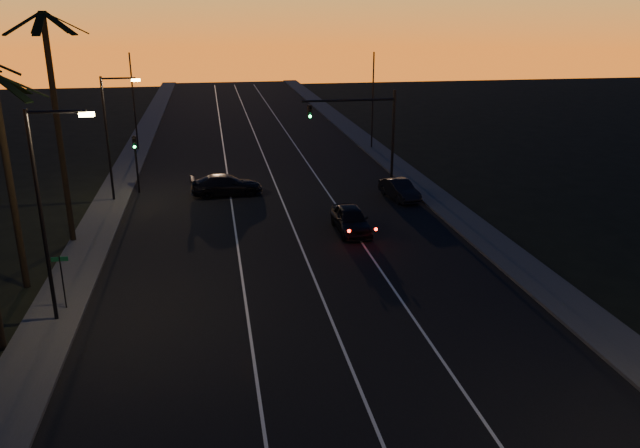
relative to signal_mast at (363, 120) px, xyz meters
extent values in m
cube|color=black|center=(-7.14, -9.99, -4.78)|extent=(20.00, 170.00, 0.01)
cube|color=#343432|center=(-18.34, -9.99, -4.70)|extent=(2.40, 170.00, 0.16)
cube|color=#343432|center=(4.06, -9.99, -4.70)|extent=(2.40, 170.00, 0.16)
cube|color=silver|center=(-10.14, -9.99, -4.76)|extent=(0.12, 160.00, 0.01)
cube|color=silver|center=(-6.64, -9.99, -4.76)|extent=(0.12, 160.00, 0.01)
cube|color=silver|center=(-3.14, -9.99, -4.76)|extent=(0.12, 160.00, 0.01)
cylinder|color=black|center=(-20.34, -15.99, 0.22)|extent=(0.32, 0.32, 10.00)
cube|color=black|center=(-19.31, -15.73, 4.65)|extent=(2.18, 0.92, 1.18)
cube|color=black|center=(-19.90, -15.03, 4.65)|extent=(1.25, 2.12, 1.18)
cube|color=black|center=(-19.49, -16.63, 4.65)|extent=(1.95, 1.61, 1.18)
cylinder|color=black|center=(-19.34, -9.99, 1.47)|extent=(0.32, 0.32, 12.50)
cube|color=black|center=(-18.31, -9.73, 7.15)|extent=(2.18, 0.92, 1.18)
cube|color=black|center=(-18.90, -9.03, 7.15)|extent=(1.25, 2.12, 1.18)
cube|color=black|center=(-19.82, -9.05, 7.15)|extent=(1.34, 2.09, 1.18)
cube|color=black|center=(-20.37, -9.78, 7.15)|extent=(2.18, 0.82, 1.18)
cube|color=black|center=(-20.15, -10.67, 7.15)|extent=(1.90, 1.69, 1.18)
cube|color=black|center=(-19.31, -11.05, 7.15)|extent=(0.45, 2.16, 1.18)
cube|color=black|center=(-18.49, -10.63, 7.15)|extent=(1.95, 1.61, 1.18)
cylinder|color=black|center=(-18.14, -19.99, -0.28)|extent=(0.16, 0.16, 9.00)
cylinder|color=black|center=(-17.04, -19.99, 4.07)|extent=(2.20, 0.12, 0.12)
cube|color=#FDD365|center=(-15.94, -19.99, 3.94)|extent=(0.55, 0.26, 0.16)
cylinder|color=black|center=(-18.14, -1.99, -0.53)|extent=(0.16, 0.16, 8.50)
cylinder|color=black|center=(-17.04, -1.99, 3.57)|extent=(2.20, 0.12, 0.12)
cube|color=#FDD365|center=(-15.94, -1.99, 3.44)|extent=(0.55, 0.26, 0.16)
cylinder|color=black|center=(-17.94, -18.99, -3.48)|extent=(0.06, 0.06, 2.60)
cube|color=#0D512C|center=(-17.94, -18.99, -2.33)|extent=(0.70, 0.03, 0.20)
cylinder|color=black|center=(2.36, 0.01, -1.28)|extent=(0.20, 0.20, 7.00)
cylinder|color=black|center=(-1.14, 0.01, 1.52)|extent=(7.00, 0.16, 0.16)
cube|color=black|center=(-4.04, 0.01, 0.77)|extent=(0.32, 0.28, 1.00)
sphere|color=black|center=(-4.04, -0.16, 1.09)|extent=(0.20, 0.20, 0.20)
sphere|color=black|center=(-4.04, -0.16, 0.77)|extent=(0.20, 0.20, 0.20)
sphere|color=#14FF59|center=(-4.04, -0.16, 0.45)|extent=(0.20, 0.20, 0.20)
cylinder|color=black|center=(-16.64, 0.01, -2.68)|extent=(0.14, 0.14, 4.20)
cube|color=black|center=(-16.64, 0.01, -1.08)|extent=(0.28, 0.25, 0.90)
sphere|color=black|center=(-16.64, -0.14, -0.80)|extent=(0.18, 0.18, 0.18)
sphere|color=black|center=(-16.64, -0.14, -1.08)|extent=(0.18, 0.18, 0.18)
sphere|color=#14FF59|center=(-16.64, -0.14, -1.36)|extent=(0.18, 0.18, 0.18)
cylinder|color=black|center=(-18.14, 15.01, -0.28)|extent=(0.14, 0.14, 9.00)
cylinder|color=black|center=(3.86, 12.01, -0.28)|extent=(0.14, 0.14, 9.00)
imported|color=black|center=(-3.34, -10.97, -4.00)|extent=(1.90, 4.55, 1.54)
sphere|color=#FF0F05|center=(-4.06, -13.68, -3.76)|extent=(0.18, 0.18, 0.18)
sphere|color=#FF0F05|center=(-2.52, -13.65, -3.76)|extent=(0.18, 0.18, 0.18)
imported|color=black|center=(1.52, -4.87, -4.09)|extent=(2.10, 4.31, 1.36)
imported|color=black|center=(-10.36, -1.73, -4.03)|extent=(5.18, 2.31, 1.48)
camera|label=1|loc=(-11.25, -45.27, 7.68)|focal=35.00mm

